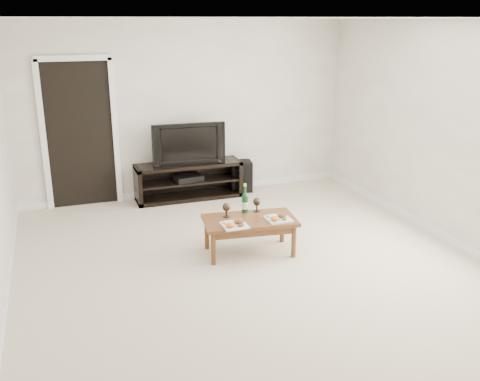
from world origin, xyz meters
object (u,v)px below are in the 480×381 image
Objects in this scene: television at (188,143)px; subwoofer at (241,176)px; coffee_table at (249,236)px; media_console at (189,181)px.

subwoofer is at bearing 10.33° from television.
subwoofer is 0.45× the size of coffee_table.
media_console is 1.47× the size of television.
television reaches higher than subwoofer.
media_console is at bearing 0.00° from television.
coffee_table is at bearing -82.02° from television.
media_console reaches higher than subwoofer.
television reaches higher than media_console.
media_console is 3.35× the size of subwoofer.
subwoofer is at bearing 72.57° from coffee_table.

